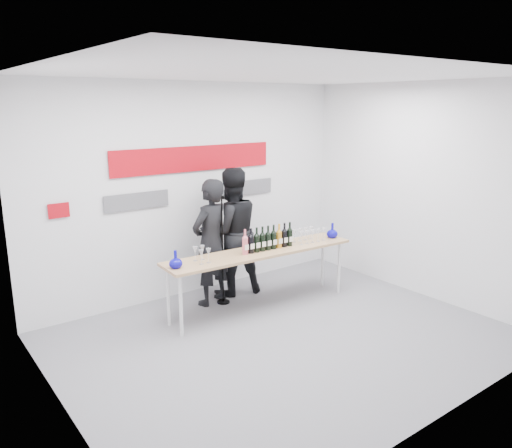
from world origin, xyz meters
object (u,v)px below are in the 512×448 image
Objects in this scene: presenter_left at (211,242)px; mic_stand at (223,271)px; presenter_right at (231,232)px; tasting_table at (261,255)px.

presenter_left is 0.44m from mic_stand.
mic_stand is (-0.31, -0.26, -0.45)m from presenter_right.
tasting_table is at bearing -33.50° from mic_stand.
presenter_left is 0.95× the size of presenter_right.
presenter_right is 1.21× the size of mic_stand.
presenter_left is at bearing 131.13° from tasting_table.
mic_stand is at bearing 50.65° from presenter_right.
presenter_right reaches higher than mic_stand.
presenter_right reaches higher than presenter_left.
presenter_left is (-0.43, 0.55, 0.12)m from tasting_table.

